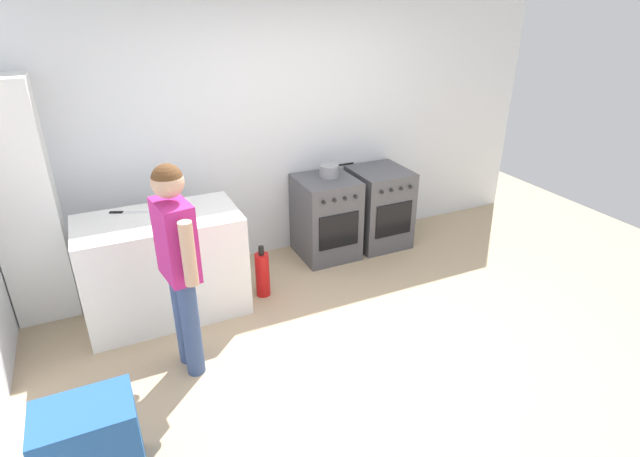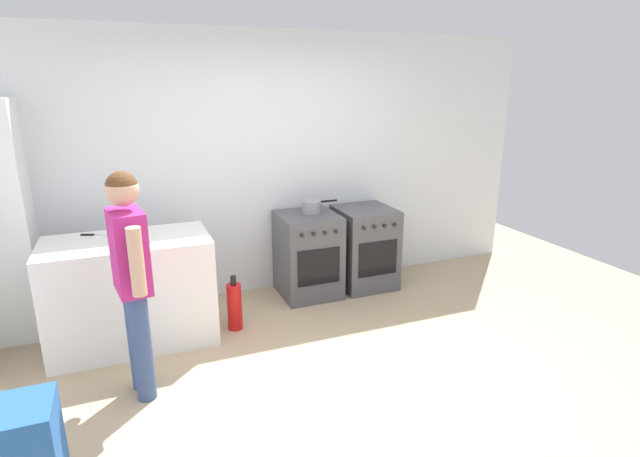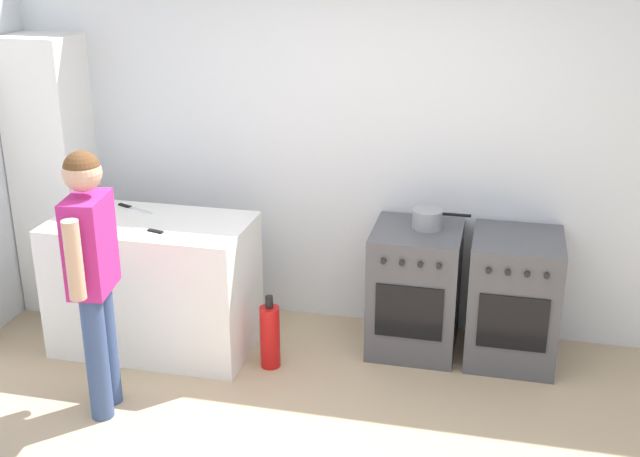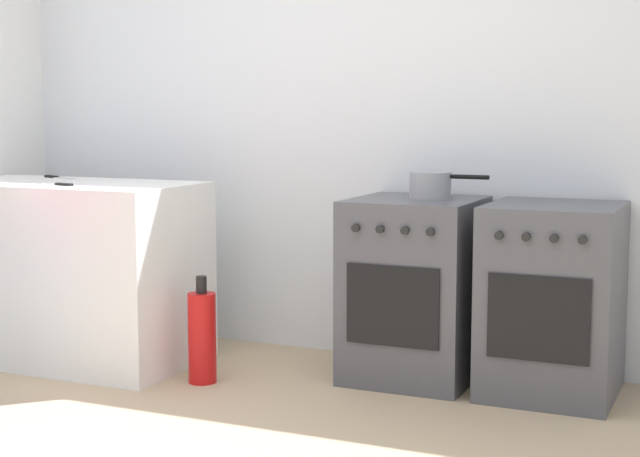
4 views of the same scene
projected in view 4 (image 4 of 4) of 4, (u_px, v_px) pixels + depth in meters
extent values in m
cube|color=silver|center=(374.00, 102.00, 4.96)|extent=(6.00, 0.10, 2.60)
cube|color=white|center=(69.00, 271.00, 4.93)|extent=(1.30, 0.70, 0.90)
cube|color=#4C4C51|center=(415.00, 289.00, 4.59)|extent=(0.57, 0.60, 0.85)
cube|color=black|center=(392.00, 306.00, 4.31)|extent=(0.43, 0.01, 0.36)
cylinder|color=black|center=(380.00, 201.00, 4.48)|extent=(0.18, 0.18, 0.01)
cylinder|color=black|center=(435.00, 203.00, 4.38)|extent=(0.18, 0.18, 0.01)
cylinder|color=black|center=(398.00, 196.00, 4.70)|extent=(0.18, 0.18, 0.01)
cylinder|color=black|center=(450.00, 198.00, 4.59)|extent=(0.18, 0.18, 0.01)
cylinder|color=black|center=(356.00, 228.00, 4.33)|extent=(0.04, 0.02, 0.04)
cylinder|color=black|center=(380.00, 229.00, 4.29)|extent=(0.04, 0.02, 0.04)
cylinder|color=black|center=(405.00, 231.00, 4.24)|extent=(0.04, 0.02, 0.04)
cylinder|color=black|center=(430.00, 232.00, 4.19)|extent=(0.04, 0.02, 0.04)
cube|color=#4C4C51|center=(553.00, 300.00, 4.33)|extent=(0.57, 0.60, 0.85)
cube|color=black|center=(538.00, 319.00, 4.05)|extent=(0.43, 0.01, 0.36)
cylinder|color=black|center=(520.00, 206.00, 4.22)|extent=(0.18, 0.18, 0.01)
cylinder|color=black|center=(581.00, 209.00, 4.12)|extent=(0.18, 0.18, 0.01)
cylinder|color=black|center=(532.00, 202.00, 4.44)|extent=(0.18, 0.18, 0.01)
cylinder|color=black|center=(590.00, 204.00, 4.33)|extent=(0.18, 0.18, 0.01)
cylinder|color=black|center=(499.00, 236.00, 4.07)|extent=(0.04, 0.02, 0.04)
cylinder|color=black|center=(526.00, 237.00, 4.03)|extent=(0.04, 0.02, 0.04)
cylinder|color=black|center=(554.00, 238.00, 3.98)|extent=(0.04, 0.02, 0.04)
cylinder|color=black|center=(582.00, 240.00, 3.94)|extent=(0.04, 0.02, 0.04)
cylinder|color=gray|center=(430.00, 185.00, 4.55)|extent=(0.20, 0.20, 0.12)
cylinder|color=black|center=(470.00, 177.00, 4.47)|extent=(0.18, 0.02, 0.02)
cube|color=silver|center=(66.00, 179.00, 5.09)|extent=(0.20, 0.11, 0.01)
cube|color=black|center=(51.00, 177.00, 5.20)|extent=(0.11, 0.07, 0.01)
cube|color=silver|center=(50.00, 184.00, 4.73)|extent=(0.10, 0.05, 0.01)
cube|color=black|center=(64.00, 184.00, 4.67)|extent=(0.11, 0.05, 0.01)
cylinder|color=red|center=(202.00, 338.00, 4.53)|extent=(0.13, 0.13, 0.42)
cylinder|color=black|center=(201.00, 285.00, 4.50)|extent=(0.05, 0.05, 0.08)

